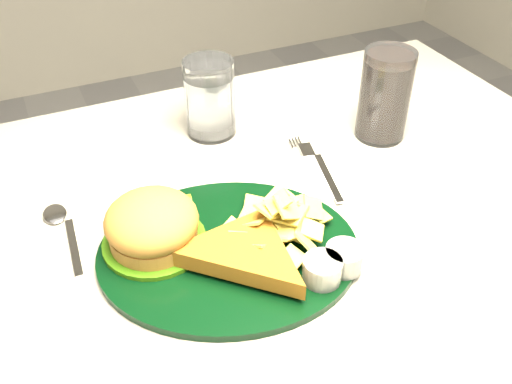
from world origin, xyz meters
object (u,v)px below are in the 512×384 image
(cola_glass, at_px, (385,95))
(fork_napkin, at_px, (325,174))
(water_glass, at_px, (210,98))
(table, at_px, (244,374))
(dinner_plate, at_px, (228,232))

(cola_glass, height_order, fork_napkin, cola_glass)
(fork_napkin, bearing_deg, water_glass, 133.35)
(water_glass, distance_m, cola_glass, 0.28)
(cola_glass, bearing_deg, fork_napkin, -154.58)
(table, distance_m, dinner_plate, 0.42)
(dinner_plate, distance_m, cola_glass, 0.38)
(dinner_plate, relative_size, water_glass, 2.59)
(water_glass, bearing_deg, table, -100.73)
(table, height_order, cola_glass, cola_glass)
(cola_glass, bearing_deg, table, -161.55)
(dinner_plate, bearing_deg, fork_napkin, 44.14)
(table, relative_size, cola_glass, 7.96)
(water_glass, xyz_separation_m, cola_glass, (0.26, -0.12, 0.01))
(cola_glass, xyz_separation_m, fork_napkin, (-0.14, -0.07, -0.07))
(dinner_plate, bearing_deg, water_glass, 92.03)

